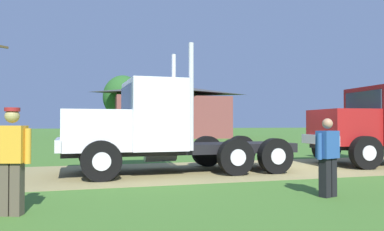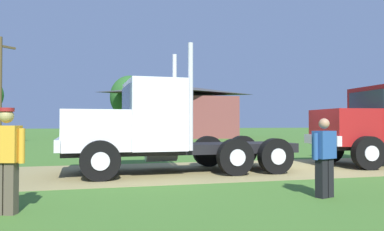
# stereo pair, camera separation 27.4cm
# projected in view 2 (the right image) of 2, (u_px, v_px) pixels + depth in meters

# --- Properties ---
(ground_plane) EXTENTS (200.00, 200.00, 0.00)m
(ground_plane) POSITION_uv_depth(u_px,v_px,m) (295.00, 168.00, 12.66)
(ground_plane) COLOR #416E28
(dirt_track) EXTENTS (120.00, 5.01, 0.01)m
(dirt_track) POSITION_uv_depth(u_px,v_px,m) (295.00, 167.00, 12.66)
(dirt_track) COLOR #928451
(dirt_track) RESTS_ON ground_plane
(truck_foreground_white) EXTENTS (7.08, 2.87, 3.70)m
(truck_foreground_white) POSITION_uv_depth(u_px,v_px,m) (149.00, 130.00, 11.29)
(truck_foreground_white) COLOR black
(truck_foreground_white) RESTS_ON ground_plane
(visitor_standing_near) EXTENTS (0.59, 0.37, 1.71)m
(visitor_standing_near) POSITION_uv_depth(u_px,v_px,m) (6.00, 156.00, 6.18)
(visitor_standing_near) COLOR gold
(visitor_standing_near) RESTS_ON ground_plane
(visitor_by_barrel) EXTENTS (0.60, 0.38, 1.56)m
(visitor_by_barrel) POSITION_uv_depth(u_px,v_px,m) (324.00, 155.00, 7.59)
(visitor_by_barrel) COLOR #264C8C
(visitor_by_barrel) RESTS_ON ground_plane
(visitor_far_side) EXTENTS (0.62, 0.33, 1.74)m
(visitor_far_side) POSITION_uv_depth(u_px,v_px,m) (379.00, 134.00, 18.33)
(visitor_far_side) COLOR #B22D33
(visitor_far_side) RESTS_ON ground_plane
(shed_building) EXTENTS (11.76, 7.17, 5.25)m
(shed_building) POSITION_uv_depth(u_px,v_px,m) (177.00, 112.00, 38.51)
(shed_building) COLOR brown
(shed_building) RESTS_ON ground_plane
(utility_pole_near) EXTENTS (1.66, 1.65, 7.19)m
(utility_pole_near) POSITION_uv_depth(u_px,v_px,m) (0.00, 87.00, 25.44)
(utility_pole_near) COLOR brown
(utility_pole_near) RESTS_ON ground_plane
(tree_right) EXTENTS (4.11, 4.11, 6.46)m
(tree_right) POSITION_uv_depth(u_px,v_px,m) (130.00, 97.00, 40.46)
(tree_right) COLOR #513823
(tree_right) RESTS_ON ground_plane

